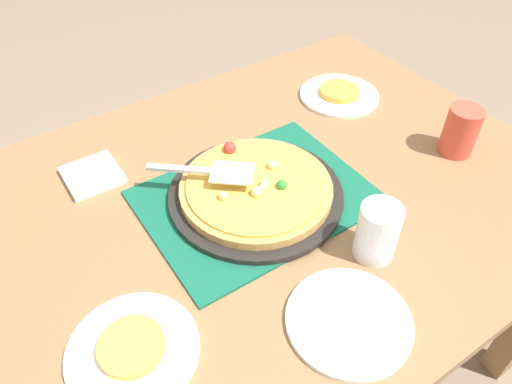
{
  "coord_description": "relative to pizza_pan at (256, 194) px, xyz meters",
  "views": [
    {
      "loc": [
        0.42,
        0.63,
        1.49
      ],
      "look_at": [
        0.0,
        0.0,
        0.77
      ],
      "focal_mm": 33.75,
      "sensor_mm": 36.0,
      "label": 1
    }
  ],
  "objects": [
    {
      "name": "served_slice_right",
      "position": [
        0.37,
        0.19,
        0.01
      ],
      "size": [
        0.11,
        0.11,
        0.02
      ],
      "primitive_type": "cylinder",
      "color": "#EAB747",
      "rests_on": "plate_far_right"
    },
    {
      "name": "pizza_server",
      "position": [
        0.07,
        -0.06,
        0.06
      ],
      "size": [
        0.2,
        0.18,
        0.01
      ],
      "color": "silver",
      "rests_on": "pizza"
    },
    {
      "name": "pizza",
      "position": [
        -0.0,
        -0.0,
        0.02
      ],
      "size": [
        0.33,
        0.33,
        0.05
      ],
      "color": "tan",
      "rests_on": "pizza_pan"
    },
    {
      "name": "plate_far_right",
      "position": [
        0.37,
        0.19,
        -0.01
      ],
      "size": [
        0.22,
        0.22,
        0.01
      ],
      "primitive_type": "cylinder",
      "color": "white",
      "rests_on": "dining_table"
    },
    {
      "name": "cup_far",
      "position": [
        -0.11,
        0.25,
        0.05
      ],
      "size": [
        0.08,
        0.08,
        0.12
      ],
      "primitive_type": "cylinder",
      "color": "white",
      "rests_on": "dining_table"
    },
    {
      "name": "napkin_stack",
      "position": [
        0.27,
        -0.27,
        -0.01
      ],
      "size": [
        0.12,
        0.12,
        0.02
      ],
      "primitive_type": "cube",
      "color": "white",
      "rests_on": "dining_table"
    },
    {
      "name": "placemat",
      "position": [
        0.0,
        0.0,
        -0.01
      ],
      "size": [
        0.48,
        0.36,
        0.01
      ],
      "primitive_type": "cube",
      "color": "#145B42",
      "rests_on": "dining_table"
    },
    {
      "name": "served_slice_left",
      "position": [
        -0.42,
        -0.21,
        0.01
      ],
      "size": [
        0.11,
        0.11,
        0.02
      ],
      "primitive_type": "cylinder",
      "color": "gold",
      "rests_on": "plate_near_left"
    },
    {
      "name": "plate_near_left",
      "position": [
        -0.42,
        -0.21,
        -0.01
      ],
      "size": [
        0.22,
        0.22,
        0.01
      ],
      "primitive_type": "cylinder",
      "color": "white",
      "rests_on": "dining_table"
    },
    {
      "name": "cup_near",
      "position": [
        -0.5,
        0.13,
        0.05
      ],
      "size": [
        0.08,
        0.08,
        0.12
      ],
      "primitive_type": "cylinder",
      "color": "#E04C38",
      "rests_on": "dining_table"
    },
    {
      "name": "dining_table",
      "position": [
        0.0,
        0.0,
        -0.12
      ],
      "size": [
        1.4,
        1.0,
        0.75
      ],
      "color": "olive",
      "rests_on": "ground_plane"
    },
    {
      "name": "ground_plane",
      "position": [
        0.0,
        0.0,
        -0.76
      ],
      "size": [
        8.0,
        8.0,
        0.0
      ],
      "primitive_type": "plane",
      "color": "#84705B"
    },
    {
      "name": "plate_side",
      "position": [
        0.04,
        0.34,
        -0.01
      ],
      "size": [
        0.22,
        0.22,
        0.01
      ],
      "primitive_type": "cylinder",
      "color": "white",
      "rests_on": "dining_table"
    },
    {
      "name": "pizza_pan",
      "position": [
        0.0,
        0.0,
        0.0
      ],
      "size": [
        0.38,
        0.38,
        0.01
      ],
      "primitive_type": "cylinder",
      "color": "black",
      "rests_on": "placemat"
    }
  ]
}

